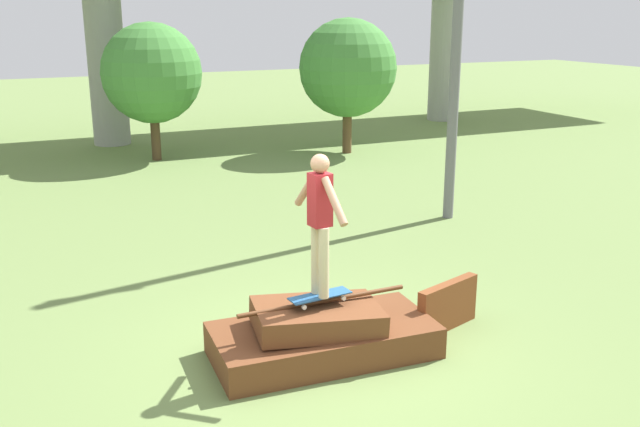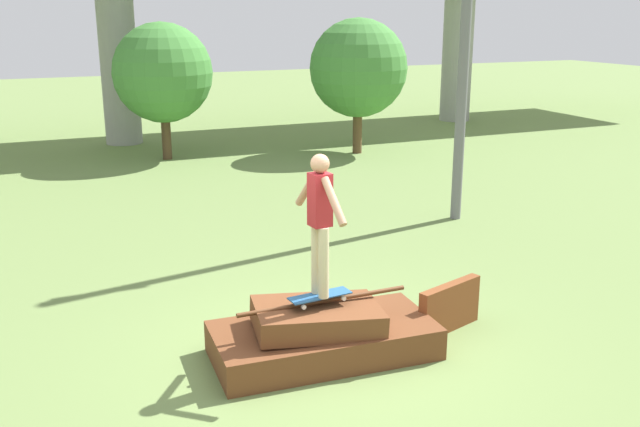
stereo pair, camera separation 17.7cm
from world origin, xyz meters
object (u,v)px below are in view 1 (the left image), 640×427
(skater, at_px, (320,215))
(tree_behind_left, at_px, (152,73))
(tree_behind_right, at_px, (348,68))
(skateboard, at_px, (320,296))

(skater, bearing_deg, tree_behind_left, 86.39)
(tree_behind_right, bearing_deg, skater, -118.23)
(skateboard, xyz_separation_m, skater, (0.00, 0.00, 0.97))
(tree_behind_left, height_order, tree_behind_right, tree_behind_right)
(skater, xyz_separation_m, tree_behind_left, (0.79, 12.46, 0.59))
(tree_behind_left, relative_size, tree_behind_right, 0.97)
(tree_behind_right, bearing_deg, tree_behind_left, 166.33)
(skater, distance_m, tree_behind_right, 12.72)
(tree_behind_left, xyz_separation_m, tree_behind_right, (5.22, -1.27, 0.06))
(skater, distance_m, tree_behind_left, 12.50)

